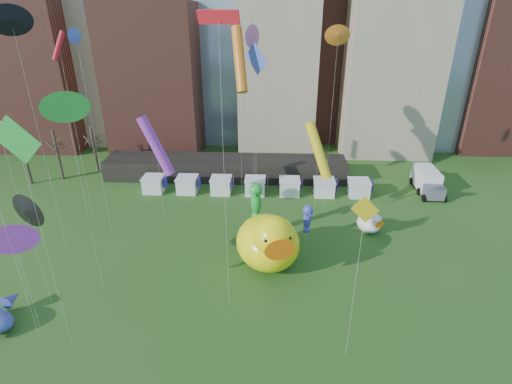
# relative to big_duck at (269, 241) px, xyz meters

# --- Properties ---
(skyline) EXTENTS (101.00, 23.00, 68.00)m
(skyline) POSITION_rel_big_duck_xyz_m (-1.05, 43.09, 18.30)
(skyline) COLOR brown
(skyline) RESTS_ON ground
(pavilion) EXTENTS (38.00, 6.00, 3.20)m
(pavilion) POSITION_rel_big_duck_xyz_m (-7.30, 24.03, -1.54)
(pavilion) COLOR black
(pavilion) RESTS_ON ground
(vendor_tents) EXTENTS (33.24, 2.80, 2.40)m
(vendor_tents) POSITION_rel_big_duck_xyz_m (-2.28, 18.03, -2.04)
(vendor_tents) COLOR white
(vendor_tents) RESTS_ON ground
(bare_trees) EXTENTS (8.44, 6.44, 8.50)m
(bare_trees) POSITION_rel_big_duck_xyz_m (-33.47, 22.57, 0.87)
(bare_trees) COLOR #382B21
(bare_trees) RESTS_ON ground
(big_duck) EXTENTS (8.19, 9.63, 6.84)m
(big_duck) POSITION_rel_big_duck_xyz_m (0.00, 0.00, 0.00)
(big_duck) COLOR #FFF50D
(big_duck) RESTS_ON ground
(small_duck) EXTENTS (3.69, 4.00, 2.79)m
(small_duck) POSITION_rel_big_duck_xyz_m (12.01, 7.64, -1.86)
(small_duck) COLOR white
(small_duck) RESTS_ON ground
(seahorse_green) EXTENTS (1.80, 2.12, 6.79)m
(seahorse_green) POSITION_rel_big_duck_xyz_m (-1.59, 6.11, 1.73)
(seahorse_green) COLOR silver
(seahorse_green) RESTS_ON ground
(seahorse_purple) EXTENTS (1.30, 1.58, 4.67)m
(seahorse_purple) POSITION_rel_big_duck_xyz_m (4.26, 5.20, 0.04)
(seahorse_purple) COLOR silver
(seahorse_purple) RESTS_ON ground
(box_truck) EXTENTS (3.31, 7.65, 3.21)m
(box_truck) POSITION_rel_big_duck_xyz_m (23.08, 20.13, -1.49)
(box_truck) COLOR white
(box_truck) RESTS_ON ground
(kite_2) EXTENTS (1.91, 2.33, 24.86)m
(kite_2) POSITION_rel_big_duck_xyz_m (-23.29, 3.12, 20.35)
(kite_2) COLOR silver
(kite_2) RESTS_ON ground
(kite_3) EXTENTS (3.10, 0.09, 18.58)m
(kite_3) POSITION_rel_big_duck_xyz_m (-15.42, -11.33, 13.64)
(kite_3) COLOR silver
(kite_3) RESTS_ON ground
(kite_4) EXTENTS (4.00, 3.48, 12.36)m
(kite_4) POSITION_rel_big_duck_xyz_m (5.75, 11.86, 5.70)
(kite_4) COLOR silver
(kite_4) RESTS_ON ground
(kite_5) EXTENTS (2.62, 2.69, 21.10)m
(kite_5) POSITION_rel_big_duck_xyz_m (-2.00, 14.41, 15.86)
(kite_5) COLOR silver
(kite_5) RESTS_ON ground
(kite_6) EXTENTS (2.36, 4.50, 22.89)m
(kite_6) POSITION_rel_big_duck_xyz_m (-3.86, 13.27, 16.07)
(kite_6) COLOR silver
(kite_6) RESTS_ON ground
(kite_7) EXTENTS (4.47, 2.25, 13.46)m
(kite_7) POSITION_rel_big_duck_xyz_m (-13.63, 9.74, 6.66)
(kite_7) COLOR silver
(kite_7) RESTS_ON ground
(kite_8) EXTENTS (2.90, 1.07, 24.28)m
(kite_8) POSITION_rel_big_duck_xyz_m (-3.47, -6.16, 20.46)
(kite_8) COLOR silver
(kite_8) RESTS_ON ground
(kite_9) EXTENTS (1.29, 2.59, 22.91)m
(kite_9) POSITION_rel_big_duck_xyz_m (-2.35, 15.89, 18.42)
(kite_9) COLOR silver
(kite_9) RESTS_ON ground
(kite_10) EXTENTS (2.64, 1.54, 10.78)m
(kite_10) POSITION_rel_big_duck_xyz_m (-19.81, -6.38, 6.25)
(kite_10) COLOR silver
(kite_10) RESTS_ON ground
(kite_11) EXTENTS (2.28, 1.41, 18.76)m
(kite_11) POSITION_rel_big_duck_xyz_m (-15.75, -4.46, 14.38)
(kite_11) COLOR silver
(kite_11) RESTS_ON ground
(kite_12) EXTENTS (1.92, 0.32, 13.66)m
(kite_12) POSITION_rel_big_duck_xyz_m (6.18, -11.18, 9.20)
(kite_12) COLOR silver
(kite_12) RESTS_ON ground
(kite_13) EXTENTS (0.34, 1.60, 22.87)m
(kite_13) POSITION_rel_big_duck_xyz_m (-19.19, 6.21, 18.81)
(kite_13) COLOR silver
(kite_13) RESTS_ON ground
(kite_14) EXTENTS (2.15, 1.13, 22.96)m
(kite_14) POSITION_rel_big_duck_xyz_m (7.25, 13.61, 18.66)
(kite_14) COLOR silver
(kite_14) RESTS_ON ground
(kite_15) EXTENTS (2.40, 1.24, 10.18)m
(kite_15) POSITION_rel_big_duck_xyz_m (-18.87, -9.78, 5.80)
(kite_15) COLOR silver
(kite_15) RESTS_ON ground
(kite_16) EXTENTS (1.82, 1.34, 22.49)m
(kite_16) POSITION_rel_big_duck_xyz_m (-22.69, 9.17, 17.75)
(kite_16) COLOR silver
(kite_16) RESTS_ON ground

